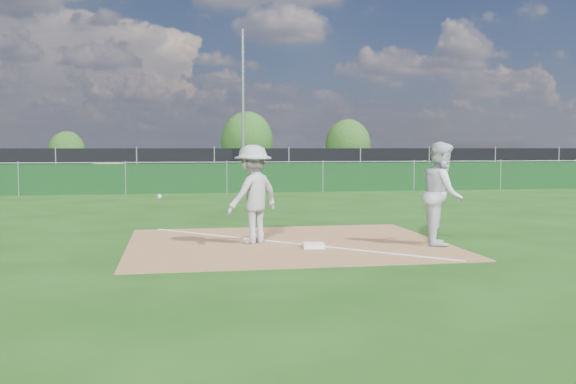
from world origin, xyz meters
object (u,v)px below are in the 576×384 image
at_px(tree_mid, 247,141).
at_px(play_at_first, 253,194).
at_px(car_right, 290,167).
at_px(tree_left, 67,152).
at_px(light_pole, 243,106).
at_px(first_base, 314,245).
at_px(runner, 442,194).
at_px(tree_right, 348,145).
at_px(car_mid, 179,167).
at_px(car_left, 136,166).

bearing_deg(tree_mid, play_at_first, -96.32).
bearing_deg(car_right, tree_left, 65.95).
xyz_separation_m(light_pole, first_base, (-1.12, -22.36, -3.94)).
distance_m(runner, car_right, 27.89).
relative_size(first_base, tree_mid, 0.09).
xyz_separation_m(light_pole, tree_right, (8.89, 11.45, -2.00)).
xyz_separation_m(play_at_first, tree_left, (-8.52, 32.88, 0.55)).
bearing_deg(play_at_first, tree_mid, 83.68).
relative_size(light_pole, play_at_first, 3.22).
relative_size(tree_mid, tree_right, 1.13).
bearing_deg(car_mid, play_at_first, -169.45).
xyz_separation_m(car_left, tree_left, (-4.86, 6.83, 0.77)).
bearing_deg(light_pole, car_right, 57.51).
bearing_deg(runner, tree_mid, 18.91).
height_order(car_left, tree_right, tree_right).
distance_m(play_at_first, tree_mid, 33.77).
relative_size(runner, car_right, 0.48).
distance_m(light_pole, runner, 22.58).
bearing_deg(tree_right, first_base, -106.50).
distance_m(tree_left, tree_mid, 12.27).
distance_m(car_left, car_mid, 2.55).
xyz_separation_m(car_left, tree_right, (14.69, 7.00, 1.26)).
distance_m(car_left, tree_right, 16.32).
distance_m(first_base, play_at_first, 1.56).
xyz_separation_m(tree_left, tree_right, (19.55, 0.17, 0.49)).
relative_size(light_pole, car_right, 1.96).
bearing_deg(tree_right, play_at_first, -108.46).
bearing_deg(tree_right, car_mid, -148.35).
height_order(car_left, tree_mid, tree_mid).
xyz_separation_m(tree_left, tree_mid, (12.23, 0.66, 0.76)).
height_order(light_pole, tree_right, light_pole).
height_order(light_pole, tree_left, light_pole).
distance_m(runner, car_mid, 26.69).
relative_size(play_at_first, tree_mid, 0.56).
bearing_deg(car_right, runner, 173.93).
xyz_separation_m(light_pole, tree_mid, (1.57, 11.94, -1.73)).
height_order(car_mid, tree_right, tree_right).
relative_size(light_pole, tree_left, 2.73).
bearing_deg(car_right, light_pole, 145.79).
distance_m(first_base, tree_right, 35.31).
height_order(play_at_first, car_mid, play_at_first).
bearing_deg(light_pole, car_left, 142.44).
bearing_deg(light_pole, car_mid, 129.94).
bearing_deg(tree_left, car_mid, -44.93).
xyz_separation_m(light_pole, play_at_first, (-2.14, -21.60, -3.04)).
distance_m(play_at_first, runner, 3.58).
relative_size(first_base, play_at_first, 0.15).
height_order(light_pole, car_mid, light_pole).
xyz_separation_m(car_right, tree_left, (-14.15, 5.81, 0.91)).
relative_size(first_base, car_mid, 0.09).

